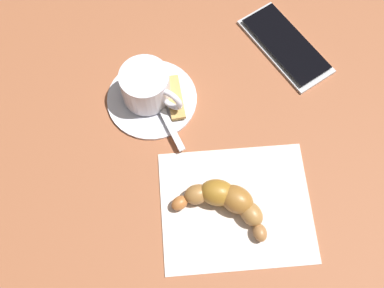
# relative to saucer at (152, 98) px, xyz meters

# --- Properties ---
(ground_plane) EXTENTS (1.80, 1.80, 0.00)m
(ground_plane) POSITION_rel_saucer_xyz_m (-0.09, -0.02, -0.00)
(ground_plane) COLOR #975636
(saucer) EXTENTS (0.13, 0.13, 0.01)m
(saucer) POSITION_rel_saucer_xyz_m (0.00, 0.00, 0.00)
(saucer) COLOR silver
(saucer) RESTS_ON ground
(espresso_cup) EXTENTS (0.08, 0.08, 0.05)m
(espresso_cup) POSITION_rel_saucer_xyz_m (0.00, 0.00, 0.03)
(espresso_cup) COLOR silver
(espresso_cup) RESTS_ON saucer
(teaspoon) EXTENTS (0.13, 0.04, 0.01)m
(teaspoon) POSITION_rel_saucer_xyz_m (-0.01, -0.00, 0.01)
(teaspoon) COLOR silver
(teaspoon) RESTS_ON saucer
(sugar_packet) EXTENTS (0.07, 0.03, 0.01)m
(sugar_packet) POSITION_rel_saucer_xyz_m (-0.01, -0.03, 0.01)
(sugar_packet) COLOR tan
(sugar_packet) RESTS_ON saucer
(napkin) EXTENTS (0.20, 0.22, 0.00)m
(napkin) POSITION_rel_saucer_xyz_m (-0.19, -0.07, -0.00)
(napkin) COLOR silver
(napkin) RESTS_ON ground
(croissant) EXTENTS (0.10, 0.12, 0.03)m
(croissant) POSITION_rel_saucer_xyz_m (-0.18, -0.05, 0.01)
(croissant) COLOR #A06B3C
(croissant) RESTS_ON napkin
(cell_phone) EXTENTS (0.17, 0.11, 0.01)m
(cell_phone) POSITION_rel_saucer_xyz_m (0.03, -0.22, 0.00)
(cell_phone) COLOR #B5B7BA
(cell_phone) RESTS_ON ground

